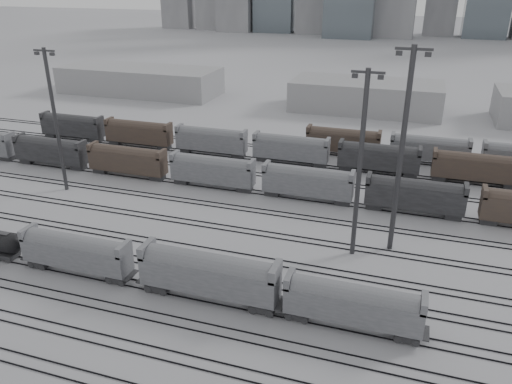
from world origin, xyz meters
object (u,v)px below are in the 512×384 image
(hopper_car_c, at_px, (353,303))
(light_mast_c, at_px, (360,162))
(hopper_car_b, at_px, (209,273))
(hopper_car_a, at_px, (76,251))

(hopper_car_c, xyz_separation_m, light_mast_c, (-2.10, 15.62, 9.89))
(hopper_car_b, xyz_separation_m, hopper_car_c, (16.26, 0.00, -0.41))
(hopper_car_c, distance_m, light_mast_c, 18.60)
(hopper_car_a, xyz_separation_m, hopper_car_c, (34.11, 0.00, -0.00))
(hopper_car_a, bearing_deg, light_mast_c, 26.00)
(hopper_car_b, bearing_deg, hopper_car_a, -180.00)
(light_mast_c, bearing_deg, hopper_car_b, -132.20)
(hopper_car_a, relative_size, light_mast_c, 0.59)
(hopper_car_c, bearing_deg, hopper_car_b, -180.00)
(light_mast_c, bearing_deg, hopper_car_a, -154.00)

